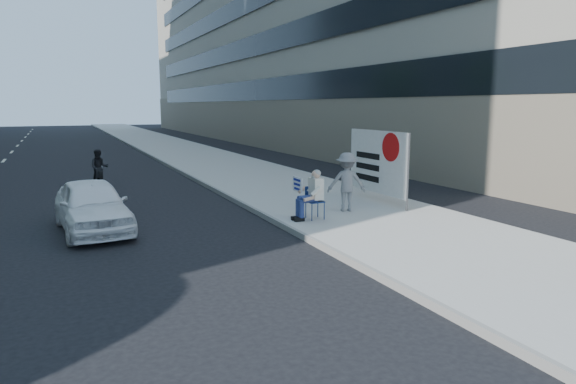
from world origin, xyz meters
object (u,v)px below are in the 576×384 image
seated_protester (311,192)px  motorcycle (99,169)px  white_sedan_near (92,205)px  jogger (347,182)px  protest_banner (377,162)px

seated_protester → motorcycle: size_ratio=0.64×
seated_protester → white_sedan_near: seated_protester is taller
seated_protester → white_sedan_near: bearing=163.1°
white_sedan_near → motorcycle: 7.79m
jogger → white_sedan_near: size_ratio=0.43×
seated_protester → motorcycle: 10.40m
motorcycle → jogger: bearing=-52.8°
white_sedan_near → motorcycle: (0.75, 7.76, -0.01)m
jogger → white_sedan_near: bearing=14.8°
jogger → protest_banner: protest_banner is taller
protest_banner → seated_protester: bearing=-155.9°
seated_protester → motorcycle: seated_protester is taller
jogger → protest_banner: bearing=-129.9°
seated_protester → jogger: size_ratio=0.79×
protest_banner → motorcycle: 10.99m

